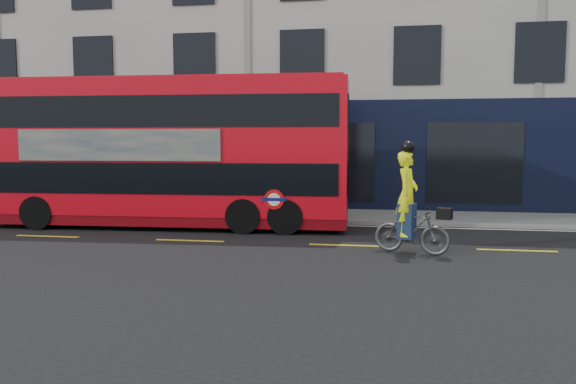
# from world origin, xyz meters

# --- Properties ---
(ground) EXTENTS (120.00, 120.00, 0.00)m
(ground) POSITION_xyz_m (0.00, 0.00, 0.00)
(ground) COLOR black
(ground) RESTS_ON ground
(pavement) EXTENTS (60.00, 3.00, 0.12)m
(pavement) POSITION_xyz_m (0.00, 6.50, 0.06)
(pavement) COLOR slate
(pavement) RESTS_ON ground
(kerb) EXTENTS (60.00, 0.12, 0.13)m
(kerb) POSITION_xyz_m (0.00, 5.00, 0.07)
(kerb) COLOR gray
(kerb) RESTS_ON ground
(building_terrace) EXTENTS (50.00, 10.07, 15.00)m
(building_terrace) POSITION_xyz_m (0.00, 12.94, 7.49)
(building_terrace) COLOR #BAB8AF
(building_terrace) RESTS_ON ground
(road_edge_line) EXTENTS (58.00, 0.10, 0.01)m
(road_edge_line) POSITION_xyz_m (0.00, 4.70, 0.00)
(road_edge_line) COLOR silver
(road_edge_line) RESTS_ON ground
(lane_dashes) EXTENTS (58.00, 0.12, 0.01)m
(lane_dashes) POSITION_xyz_m (0.00, 1.50, 0.00)
(lane_dashes) COLOR gold
(lane_dashes) RESTS_ON ground
(bus) EXTENTS (10.93, 2.92, 4.36)m
(bus) POSITION_xyz_m (-1.45, 3.80, 2.24)
(bus) COLOR red
(bus) RESTS_ON ground
(cyclist) EXTENTS (1.80, 1.02, 2.57)m
(cyclist) POSITION_xyz_m (5.49, 0.76, 0.89)
(cyclist) COLOR #46484B
(cyclist) RESTS_ON ground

